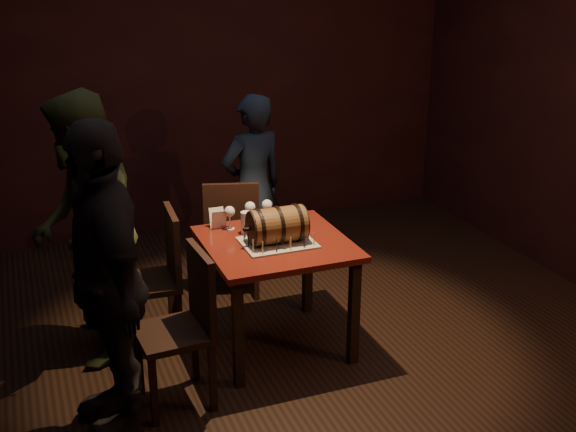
{
  "coord_description": "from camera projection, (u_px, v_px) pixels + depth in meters",
  "views": [
    {
      "loc": [
        -1.49,
        -3.84,
        2.49
      ],
      "look_at": [
        0.01,
        0.05,
        0.95
      ],
      "focal_mm": 45.0,
      "sensor_mm": 36.0,
      "label": 1
    }
  ],
  "objects": [
    {
      "name": "barrel_cake",
      "position": [
        277.0,
        225.0,
        4.5
      ],
      "size": [
        0.41,
        0.24,
        0.24
      ],
      "color": "brown",
      "rests_on": "cake_board"
    },
    {
      "name": "wine_glass_mid",
      "position": [
        250.0,
        208.0,
        4.83
      ],
      "size": [
        0.07,
        0.07,
        0.16
      ],
      "color": "silver",
      "rests_on": "pub_table"
    },
    {
      "name": "wine_glass_left",
      "position": [
        230.0,
        213.0,
        4.74
      ],
      "size": [
        0.07,
        0.07,
        0.16
      ],
      "color": "silver",
      "rests_on": "pub_table"
    },
    {
      "name": "cake_board",
      "position": [
        278.0,
        243.0,
        4.55
      ],
      "size": [
        0.45,
        0.35,
        0.01
      ],
      "primitive_type": "cube",
      "color": "#AC9F8B",
      "rests_on": "pub_table"
    },
    {
      "name": "wine_glass_right",
      "position": [
        267.0,
        206.0,
        4.87
      ],
      "size": [
        0.07,
        0.07,
        0.16
      ],
      "color": "silver",
      "rests_on": "pub_table"
    },
    {
      "name": "chair_left_rear",
      "position": [
        159.0,
        271.0,
        4.7
      ],
      "size": [
        0.42,
        0.42,
        0.93
      ],
      "color": "black",
      "rests_on": "ground"
    },
    {
      "name": "chair_back",
      "position": [
        232.0,
        232.0,
        5.36
      ],
      "size": [
        0.5,
        0.5,
        0.93
      ],
      "color": "black",
      "rests_on": "ground"
    },
    {
      "name": "menu_card",
      "position": [
        218.0,
        219.0,
        4.78
      ],
      "size": [
        0.1,
        0.05,
        0.13
      ],
      "primitive_type": null,
      "color": "white",
      "rests_on": "pub_table"
    },
    {
      "name": "person_left_front",
      "position": [
        106.0,
        281.0,
        3.76
      ],
      "size": [
        0.5,
        1.05,
        1.74
      ],
      "primitive_type": "imported",
      "rotation": [
        0.0,
        0.0,
        -1.5
      ],
      "color": "black",
      "rests_on": "ground"
    },
    {
      "name": "person_back",
      "position": [
        253.0,
        187.0,
        5.65
      ],
      "size": [
        0.61,
        0.47,
        1.48
      ],
      "primitive_type": "imported",
      "rotation": [
        0.0,
        0.0,
        3.36
      ],
      "color": "#17202F",
      "rests_on": "ground"
    },
    {
      "name": "person_left_rear",
      "position": [
        84.0,
        231.0,
        4.45
      ],
      "size": [
        0.77,
        0.92,
        1.73
      ],
      "primitive_type": "imported",
      "rotation": [
        0.0,
        0.0,
        -1.72
      ],
      "color": "#333A1D",
      "rests_on": "ground"
    },
    {
      "name": "pub_table",
      "position": [
        276.0,
        257.0,
        4.63
      ],
      "size": [
        0.9,
        0.9,
        0.75
      ],
      "color": "#4F120D",
      "rests_on": "ground"
    },
    {
      "name": "room_shell",
      "position": [
        290.0,
        147.0,
        4.24
      ],
      "size": [
        5.04,
        5.04,
        2.8
      ],
      "color": "black",
      "rests_on": "ground"
    },
    {
      "name": "chair_left_front",
      "position": [
        186.0,
        320.0,
        4.08
      ],
      "size": [
        0.42,
        0.42,
        0.93
      ],
      "color": "black",
      "rests_on": "ground"
    },
    {
      "name": "pint_of_ale",
      "position": [
        246.0,
        223.0,
        4.68
      ],
      "size": [
        0.07,
        0.07,
        0.15
      ],
      "color": "silver",
      "rests_on": "pub_table"
    },
    {
      "name": "birthday_candles",
      "position": [
        278.0,
        236.0,
        4.53
      ],
      "size": [
        0.4,
        0.3,
        0.09
      ],
      "color": "#DDC984",
      "rests_on": "cake_board"
    }
  ]
}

